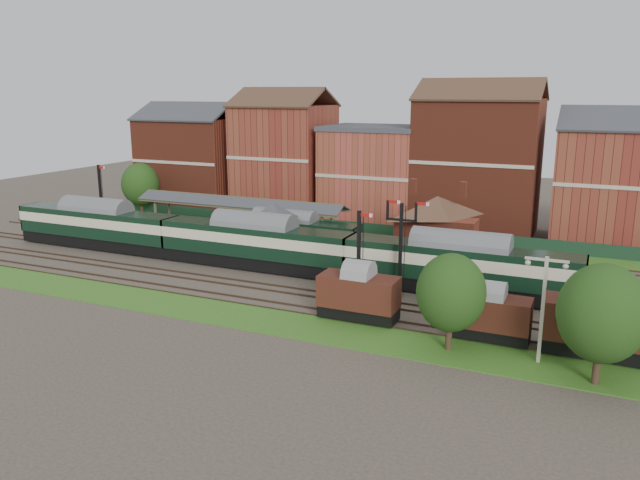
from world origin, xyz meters
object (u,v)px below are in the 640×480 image
at_px(signal_box, 274,230).
at_px(platform_railcar, 285,232).
at_px(dmu_train, 255,242).
at_px(goods_van_a, 359,294).
at_px(semaphore_bracket, 401,243).

bearing_deg(signal_box, platform_railcar, 97.91).
xyz_separation_m(dmu_train, goods_van_a, (14.15, -9.00, -0.60)).
relative_size(signal_box, semaphore_bracket, 0.73).
xyz_separation_m(platform_railcar, goods_van_a, (14.24, -15.50, -0.22)).
relative_size(signal_box, dmu_train, 0.10).
bearing_deg(semaphore_bracket, signal_box, 159.08).
bearing_deg(goods_van_a, semaphore_bracket, 79.10).
bearing_deg(platform_railcar, goods_van_a, -47.43).
bearing_deg(signal_box, dmu_train, -96.42).
bearing_deg(platform_railcar, signal_box, -82.09).
bearing_deg(signal_box, semaphore_bracket, -20.92).
relative_size(signal_box, platform_railcar, 0.36).
height_order(dmu_train, goods_van_a, dmu_train).
height_order(signal_box, platform_railcar, signal_box).
distance_m(semaphore_bracket, platform_railcar, 18.07).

